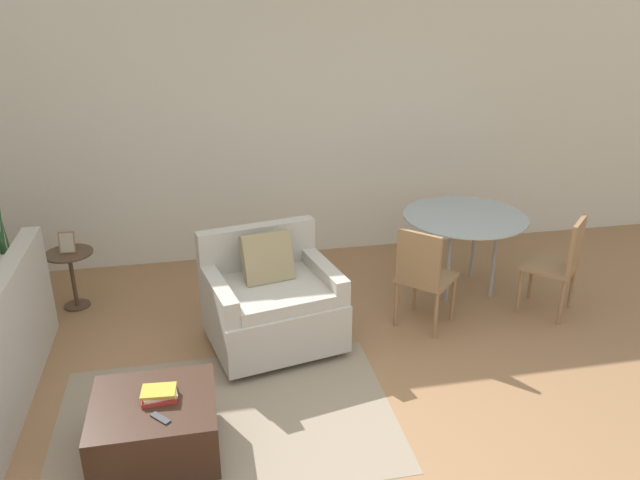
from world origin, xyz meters
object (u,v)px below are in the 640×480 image
object	(u,v)px
armchair	(271,302)
tv_remote_primary	(160,418)
picture_frame	(67,243)
dining_table	(464,224)
dining_chair_near_left	(423,272)
ottoman	(155,425)
potted_plant	(10,288)
book_stack	(159,394)
dining_chair_near_right	(561,260)
side_table	(71,269)

from	to	relation	value
armchair	tv_remote_primary	distance (m)	1.56
picture_frame	dining_table	bearing A→B (deg)	-5.50
armchair	dining_chair_near_left	bearing A→B (deg)	-0.27
tv_remote_primary	dining_table	bearing A→B (deg)	35.86
armchair	ottoman	distance (m)	1.45
potted_plant	ottoman	bearing A→B (deg)	-58.10
armchair	tv_remote_primary	xyz separation A→B (m)	(-0.81, -1.33, 0.03)
ottoman	book_stack	distance (m)	0.21
ottoman	picture_frame	bearing A→B (deg)	110.58
dining_chair_near_right	book_stack	bearing A→B (deg)	-161.41
armchair	tv_remote_primary	size ratio (longest dim) A/B	8.62
armchair	dining_chair_near_left	distance (m)	1.27
potted_plant	side_table	distance (m)	0.57
book_stack	tv_remote_primary	xyz separation A→B (m)	(0.01, -0.20, -0.02)
potted_plant	dining_chair_near_left	bearing A→B (deg)	-16.15
picture_frame	armchair	bearing A→B (deg)	-30.09
picture_frame	dining_chair_near_right	bearing A→B (deg)	-13.07
side_table	dining_chair_near_left	bearing A→B (deg)	-18.36
armchair	dining_chair_near_right	bearing A→B (deg)	-0.14
ottoman	dining_chair_near_right	xyz separation A→B (m)	(3.38, 1.15, 0.30)
potted_plant	dining_chair_near_left	world-z (taller)	potted_plant
dining_chair_near_right	side_table	bearing A→B (deg)	166.93
ottoman	dining_table	distance (m)	3.30
book_stack	side_table	world-z (taller)	side_table
potted_plant	picture_frame	distance (m)	0.68
side_table	dining_chair_near_right	world-z (taller)	dining_chair_near_right
dining_chair_near_left	dining_chair_near_right	bearing A→B (deg)	0.00
tv_remote_primary	dining_table	distance (m)	3.34
ottoman	dining_chair_near_right	size ratio (longest dim) A/B	0.83
dining_table	dining_chair_near_left	bearing A→B (deg)	-135.00
book_stack	side_table	size ratio (longest dim) A/B	0.42
picture_frame	dining_chair_near_left	world-z (taller)	dining_chair_near_left
potted_plant	dining_chair_near_right	xyz separation A→B (m)	(4.72, -1.00, 0.30)
book_stack	armchair	bearing A→B (deg)	53.80
potted_plant	dining_table	bearing A→B (deg)	-5.24
tv_remote_primary	dining_table	world-z (taller)	dining_table
side_table	book_stack	bearing A→B (deg)	-68.21
tv_remote_primary	dining_chair_near_right	bearing A→B (deg)	21.70
picture_frame	dining_table	xyz separation A→B (m)	(3.55, -0.34, 0.03)
ottoman	dining_table	size ratio (longest dim) A/B	0.66
tv_remote_primary	side_table	world-z (taller)	side_table
side_table	dining_chair_near_right	size ratio (longest dim) A/B	0.59
ottoman	picture_frame	world-z (taller)	picture_frame
book_stack	tv_remote_primary	distance (m)	0.20
tv_remote_primary	side_table	size ratio (longest dim) A/B	0.25
ottoman	dining_chair_near_right	bearing A→B (deg)	18.76
dining_chair_near_right	potted_plant	bearing A→B (deg)	168.00
book_stack	dining_chair_near_left	world-z (taller)	dining_chair_near_left
book_stack	dining_table	world-z (taller)	dining_table
book_stack	potted_plant	size ratio (longest dim) A/B	0.19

